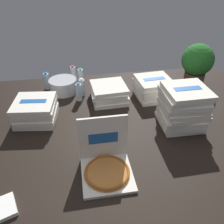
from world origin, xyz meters
name	(u,v)px	position (x,y,z in m)	size (l,w,h in m)	color
ground_plane	(120,131)	(0.00, 0.00, -0.01)	(3.20, 2.40, 0.02)	black
open_pizza_box	(106,163)	(-0.19, -0.44, 0.07)	(0.36, 0.38, 0.38)	silver
pizza_stack_left_mid	(153,88)	(0.48, 0.54, 0.10)	(0.40, 0.40, 0.21)	silver
pizza_stack_center_far	(109,93)	(-0.02, 0.55, 0.08)	(0.38, 0.40, 0.17)	silver
pizza_stack_left_far	(36,110)	(-0.75, 0.30, 0.10)	(0.41, 0.42, 0.21)	silver
pizza_stack_right_mid	(183,107)	(0.56, 0.00, 0.19)	(0.40, 0.40, 0.38)	silver
ice_bucket	(63,86)	(-0.50, 0.81, 0.08)	(0.31, 0.31, 0.15)	#B7BABF
water_bottle_0	(81,77)	(-0.29, 0.97, 0.10)	(0.06, 0.06, 0.20)	white
water_bottle_1	(47,81)	(-0.68, 0.92, 0.10)	(0.06, 0.06, 0.20)	silver
water_bottle_2	(79,92)	(-0.33, 0.59, 0.10)	(0.06, 0.06, 0.20)	silver
water_bottle_3	(73,74)	(-0.38, 1.06, 0.10)	(0.06, 0.06, 0.20)	white
water_bottle_4	(82,87)	(-0.29, 0.69, 0.10)	(0.06, 0.06, 0.20)	silver
potted_plant	(197,63)	(1.05, 0.74, 0.28)	(0.36, 0.36, 0.49)	#513323
napkin_pile	(1,209)	(-0.87, -0.65, 0.02)	(0.17, 0.17, 0.03)	white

